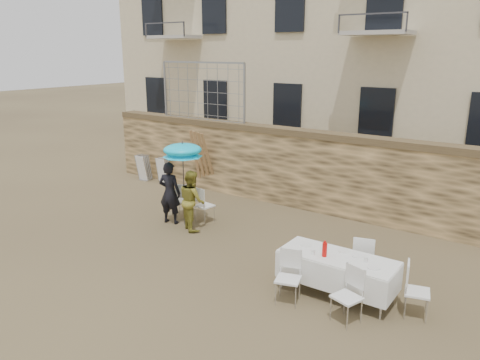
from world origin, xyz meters
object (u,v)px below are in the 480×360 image
Objects in this scene: table_chair_front_left at (288,278)px; table_chair_side at (417,290)px; man_suit at (170,193)px; woman_dress at (192,200)px; couple_chair_left at (184,200)px; couple_chair_right at (205,205)px; chair_stack_right at (165,170)px; chair_stack_left at (146,167)px; umbrella at (183,152)px; soda_bottle at (325,250)px; table_chair_back at (364,258)px; banquet_table at (338,258)px; table_chair_front_right at (347,296)px.

table_chair_side is at bearing 6.55° from table_chair_front_left.
man_suit reaches higher than table_chair_front_left.
couple_chair_left is at bearing -4.49° from woman_dress.
chair_stack_right is at bearing -22.88° from couple_chair_right.
couple_chair_left is at bearing -30.24° from chair_stack_left.
woman_dress is 1.65× the size of chair_stack_right.
umbrella is 1.53m from couple_chair_right.
umbrella is at bearing 164.25° from soda_bottle.
table_chair_front_left is at bearing -173.52° from woman_dress.
chair_stack_right is at bearing 0.00° from chair_stack_left.
soda_bottle is at bearing 39.84° from table_chair_front_left.
table_chair_front_left is 1.74m from table_chair_back.
banquet_table is 0.30m from soda_bottle.
man_suit is 1.70× the size of table_chair_front_right.
table_chair_front_left is at bearing -31.56° from chair_stack_right.
man_suit is at bearing 31.77° from woman_dress.
banquet_table is (4.38, -1.56, 0.25)m from couple_chair_right.
couple_chair_left reaches higher than chair_stack_right.
chair_stack_right is (-3.42, 2.11, -0.02)m from couple_chair_right.
table_chair_back is at bearing 75.96° from banquet_table.
couple_chair_left is at bearing -23.50° from table_chair_back.
couple_chair_left is at bearing 8.79° from couple_chair_right.
woman_dress is at bearing 165.67° from man_suit.
couple_chair_left is 3.45m from chair_stack_right.
table_chair_front_left is 8.46m from chair_stack_right.
chair_stack_left is (-3.62, 2.66, -0.36)m from man_suit.
chair_stack_right is at bearing -35.03° from table_chair_back.
table_chair_side is 10.72m from chair_stack_left.
chair_stack_left is (-4.32, 2.11, -0.02)m from couple_chair_right.
woman_dress is 5.15m from table_chair_front_right.
woman_dress reaches higher than soda_bottle.
man_suit is 6.56m from table_chair_side.
man_suit is at bearing 46.95° from couple_chair_right.
woman_dress is at bearing 178.75° from table_chair_front_right.
soda_bottle reaches higher than table_chair_side.
soda_bottle reaches higher than couple_chair_left.
table_chair_front_right is (5.58, -1.76, -0.34)m from man_suit.
umbrella is at bearing 179.70° from man_suit.
table_chair_back is at bearing -150.94° from woman_dress.
soda_bottle is 0.27× the size of table_chair_back.
man_suit is at bearing -44.35° from chair_stack_right.
couple_chair_left is 1.00× the size of table_chair_front_right.
man_suit is at bearing -36.31° from chair_stack_left.
table_chair_back is at bearing 119.76° from table_chair_front_right.
umbrella is 4.71m from table_chair_front_left.
woman_dress reaches higher than chair_stack_right.
soda_bottle reaches higher than table_chair_back.
couple_chair_right is (0.70, 0.55, -0.34)m from man_suit.
table_chair_front_left is at bearing -28.63° from chair_stack_left.
umbrella is at bearing 65.10° from couple_chair_right.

